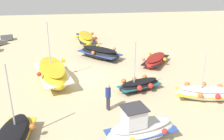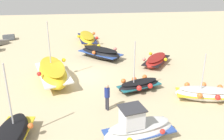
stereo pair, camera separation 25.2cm
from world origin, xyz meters
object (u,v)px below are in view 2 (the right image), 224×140
Objects in this scene: fishing_boat_3 at (138,129)px; fishing_boat_4 at (206,94)px; fishing_boat_0 at (87,38)px; fishing_boat_6 at (139,85)px; fishing_boat_7 at (156,60)px; fishing_boat_1 at (101,53)px; fishing_boat_2 at (10,138)px; fishing_boat_5 at (53,72)px; person_walking at (107,95)px.

fishing_boat_4 is at bearing -159.20° from fishing_boat_3.
fishing_boat_6 is (-12.36, -3.30, -0.14)m from fishing_boat_0.
fishing_boat_3 is 10.83m from fishing_boat_7.
fishing_boat_0 is 1.14× the size of fishing_boat_1.
fishing_boat_2 is at bearing -70.18° from fishing_boat_1.
fishing_boat_5 reaches higher than fishing_boat_1.
fishing_boat_6 is at bearing -173.64° from fishing_boat_7.
fishing_boat_3 reaches higher than fishing_boat_7.
fishing_boat_6 is at bearing 16.32° from person_walking.
fishing_boat_7 is at bearing 17.66° from fishing_boat_1.
fishing_boat_0 reaches higher than fishing_boat_7.
person_walking is (-0.51, 6.40, 0.51)m from fishing_boat_4.
fishing_boat_0 is 15.92m from fishing_boat_4.
fishing_boat_3 is at bearing -42.72° from fishing_boat_1.
fishing_boat_5 is at bearing 140.31° from fishing_boat_6.
fishing_boat_2 is 5.68m from person_walking.
fishing_boat_3 is (-17.73, -2.08, 0.10)m from fishing_boat_0.
fishing_boat_1 is at bearing 125.11° from fishing_boat_5.
fishing_boat_0 is 1.30× the size of fishing_boat_7.
fishing_boat_5 is at bearing 101.62° from person_walking.
fishing_boat_7 is at bearing -124.06° from fishing_boat_3.
fishing_boat_2 is 1.05× the size of fishing_boat_3.
fishing_boat_4 is at bearing 52.22° from fishing_boat_5.
person_walking reaches higher than fishing_boat_0.
fishing_boat_5 is at bearing -85.92° from fishing_boat_1.
fishing_boat_2 is 0.73× the size of fishing_boat_5.
fishing_boat_2 is at bearing 169.54° from fishing_boat_7.
fishing_boat_5 is 5.77m from person_walking.
fishing_boat_1 is 0.77× the size of fishing_boat_5.
fishing_boat_7 is 2.27× the size of person_walking.
fishing_boat_2 reaches higher than fishing_boat_6.
fishing_boat_4 is (-8.82, -6.12, -0.09)m from fishing_boat_1.
fishing_boat_4 reaches higher than fishing_boat_3.
fishing_boat_1 is 1.14× the size of fishing_boat_7.
fishing_boat_3 is 0.96× the size of fishing_boat_4.
fishing_boat_6 reaches higher than fishing_boat_1.
fishing_boat_3 is at bearing 93.66° from fishing_boat_2.
fishing_boat_6 reaches higher than fishing_boat_4.
fishing_boat_1 is 10.74m from fishing_boat_4.
fishing_boat_5 is (7.32, -1.28, 0.25)m from fishing_boat_2.
person_walking is at bearing -81.68° from fishing_boat_3.
fishing_boat_7 is (10.15, -3.76, -0.25)m from fishing_boat_3.
fishing_boat_3 is (-12.37, -0.96, 0.11)m from fishing_boat_1.
fishing_boat_2 is 14.02m from fishing_boat_7.
fishing_boat_3 is 8.96m from fishing_boat_5.
fishing_boat_5 is at bearing -21.03° from fishing_boat_0.
fishing_boat_4 is at bearing 21.22° from fishing_boat_0.
fishing_boat_6 is (-7.00, -2.17, -0.13)m from fishing_boat_1.
fishing_boat_1 reaches higher than fishing_boat_7.
fishing_boat_6 is (-2.16, -6.06, -0.33)m from fishing_boat_5.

